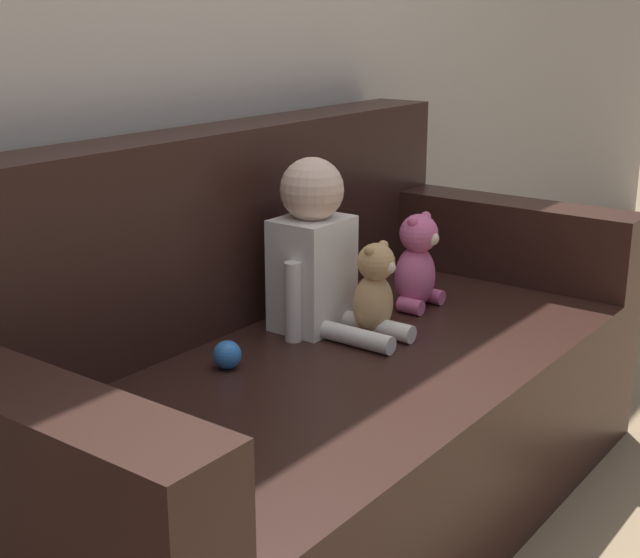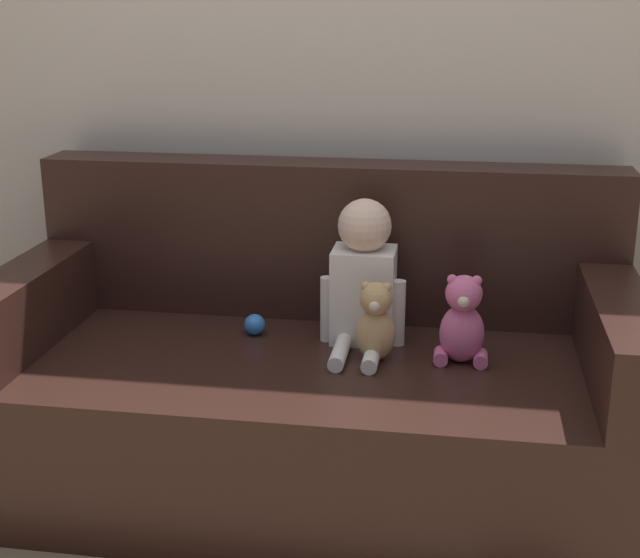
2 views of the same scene
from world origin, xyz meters
TOP-DOWN VIEW (x-y plane):
  - ground_plane at (0.00, 0.00)m, footprint 12.00×12.00m
  - couch at (0.00, 0.06)m, footprint 1.87×0.91m
  - person_baby at (0.14, 0.13)m, footprint 0.26×0.35m
  - teddy_bear_brown at (0.19, -0.02)m, footprint 0.12×0.11m
  - plush_toy_side at (0.44, 0.01)m, footprint 0.15×0.12m
  - toy_ball at (-0.20, 0.13)m, footprint 0.07×0.07m

SIDE VIEW (x-z plane):
  - ground_plane at x=0.00m, z-range 0.00..0.00m
  - couch at x=0.00m, z-range -0.15..0.80m
  - toy_ball at x=-0.20m, z-range 0.44..0.51m
  - teddy_bear_brown at x=0.19m, z-range 0.44..0.68m
  - plush_toy_side at x=0.44m, z-range 0.43..0.70m
  - person_baby at x=0.14m, z-range 0.42..0.86m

